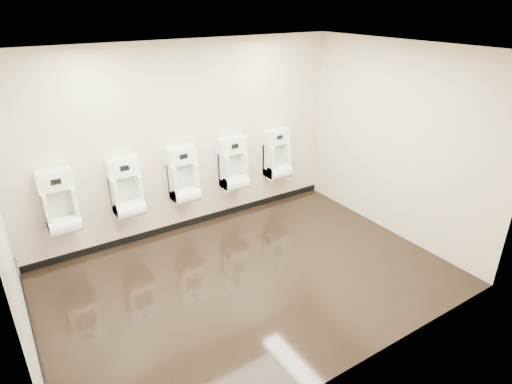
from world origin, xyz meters
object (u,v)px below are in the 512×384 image
urinal_1 (127,192)px  urinal_2 (184,179)px  urinal_4 (277,158)px  urinal_0 (61,207)px  access_panel (15,261)px  urinal_3 (234,168)px

urinal_1 → urinal_2: 0.85m
urinal_2 → urinal_4: 1.68m
urinal_0 → urinal_1: same height
access_panel → urinal_4: size_ratio=0.30×
urinal_0 → urinal_4: bearing=0.0°
urinal_3 → urinal_4: (0.84, 0.00, 0.00)m
urinal_2 → urinal_1: bearing=180.0°
urinal_2 → urinal_3: same height
urinal_0 → access_panel: bearing=-147.5°
access_panel → urinal_3: urinal_3 is taller
access_panel → urinal_1: bearing=15.2°
access_panel → urinal_0: (0.63, 0.40, 0.37)m
urinal_0 → urinal_3: 2.54m
urinal_3 → urinal_4: size_ratio=1.00×
access_panel → urinal_2: urinal_2 is taller
access_panel → urinal_2: (2.33, 0.40, 0.37)m
urinal_0 → urinal_2: same height
urinal_0 → urinal_1: (0.85, 0.00, 0.00)m
urinal_0 → urinal_4: size_ratio=1.00×
urinal_0 → urinal_2: 1.70m
access_panel → urinal_0: 0.84m
urinal_3 → urinal_4: bearing=0.0°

